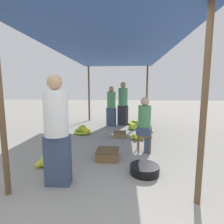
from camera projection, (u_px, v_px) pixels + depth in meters
ground_plane at (95, 213)px, 2.17m from camera, size 40.00×40.00×0.00m
canopy_post_front_left at (1, 108)px, 2.39m from camera, size 0.08×0.08×2.54m
canopy_post_front_right at (204, 110)px, 2.19m from camera, size 0.08×0.08×2.54m
canopy_post_back_left at (89, 94)px, 8.18m from camera, size 0.08×0.08×2.54m
canopy_post_back_right at (147, 94)px, 7.98m from camera, size 0.08×0.08×2.54m
canopy_tarp at (113, 52)px, 5.01m from camera, size 3.09×6.26×0.04m
vendor_foreground at (57, 129)px, 2.71m from camera, size 0.39×0.38×1.74m
stool at (144, 138)px, 4.23m from camera, size 0.34×0.34×0.43m
vendor_seated at (145, 124)px, 4.18m from camera, size 0.41×0.41×1.33m
basin_black at (145, 169)px, 3.16m from camera, size 0.53×0.53×0.16m
banana_pile_left_0 at (83, 131)px, 5.90m from camera, size 0.60×0.52×0.30m
banana_pile_left_1 at (50, 160)px, 3.55m from camera, size 0.61×0.53×0.24m
banana_pile_right_0 at (138, 136)px, 5.28m from camera, size 0.43×0.51×0.17m
banana_pile_right_1 at (133, 127)px, 6.53m from camera, size 0.50×0.39×0.19m
banana_pile_right_2 at (135, 123)px, 7.39m from camera, size 0.67×0.64×0.19m
banana_pile_right_3 at (146, 129)px, 6.13m from camera, size 0.52×0.49×0.29m
crate_near at (108, 154)px, 3.82m from camera, size 0.48×0.48×0.21m
crate_mid at (120, 134)px, 5.54m from camera, size 0.39×0.39×0.16m
shopper_walking_mid at (123, 103)px, 7.19m from camera, size 0.49×0.49×1.77m
shopper_walking_far at (111, 106)px, 7.04m from camera, size 0.44×0.44×1.61m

